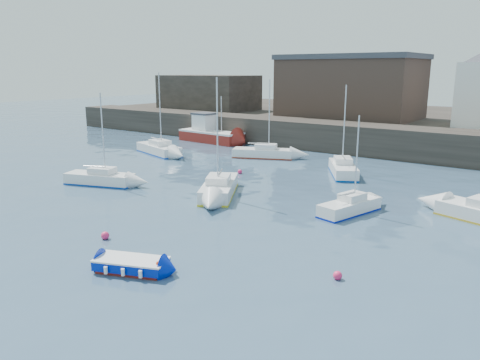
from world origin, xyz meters
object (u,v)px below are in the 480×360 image
Objects in this scene: sailboat_c at (350,206)px; sailboat_e at (159,149)px; buoy_far at (240,174)px; sailboat_b at (219,187)px; buoy_mid at (337,279)px; fishing_boat at (210,133)px; buoy_near at (105,239)px; blue_dinghy at (131,264)px; sailboat_f at (343,168)px; sailboat_a at (100,178)px; sailboat_h at (263,153)px.

sailboat_c is 0.71× the size of sailboat_e.
buoy_far is at bearing -11.90° from sailboat_e.
sailboat_b is 14.77m from buoy_mid.
sailboat_c is (25.85, -17.61, -0.62)m from fishing_boat.
buoy_near is at bearing -77.51° from buoy_far.
fishing_boat is 1.06× the size of sailboat_b.
fishing_boat is 9.95m from sailboat_e.
sailboat_c is (4.18, 13.62, 0.12)m from blue_dinghy.
sailboat_f reaches higher than buoy_far.
sailboat_a is at bearing 168.01° from buoy_mid.
sailboat_a reaches higher than sailboat_c.
sailboat_b is 10.48m from buoy_near.
buoy_mid is (12.59, -7.71, -0.53)m from sailboat_b.
sailboat_c is at bearing 8.00° from sailboat_b.
buoy_near is 1.10× the size of buoy_mid.
buoy_near is (16.19, -19.49, -0.54)m from sailboat_e.
sailboat_e is at bearing -154.58° from sailboat_h.
sailboat_e is at bearing -82.80° from fishing_boat.
sailboat_c reaches higher than blue_dinghy.
sailboat_h reaches higher than fishing_boat.
sailboat_b is 0.97× the size of sailboat_e.
sailboat_h is (-14.65, 12.49, 0.05)m from sailboat_c.
sailboat_b reaches higher than buoy_far.
fishing_boat is 39.55m from buoy_mid.
buoy_mid is (29.23, -26.61, -1.08)m from fishing_boat.
blue_dinghy is 9.02× the size of buoy_mid.
sailboat_e reaches higher than sailboat_a.
buoy_mid is at bearing 13.05° from buoy_near.
sailboat_e reaches higher than fishing_boat.
sailboat_h is at bearing 165.36° from sailboat_f.
sailboat_h is at bearing 104.46° from buoy_near.
buoy_mid is (3.38, -9.00, -0.46)m from sailboat_c.
sailboat_b is at bearing -48.65° from fishing_boat.
blue_dinghy is 8.87m from buoy_mid.
sailboat_e reaches higher than sailboat_h.
sailboat_a is 19.69m from sailboat_f.
sailboat_e is 1.08× the size of sailboat_h.
sailboat_b is at bearing 148.54° from buoy_mid.
sailboat_e is (-24.60, 7.76, 0.09)m from sailboat_c.
fishing_boat is 1.23× the size of sailboat_a.
buoy_mid is (18.04, -21.49, -0.50)m from sailboat_h.
sailboat_a is at bearing -133.37° from sailboat_f.
sailboat_a is 0.86× the size of sailboat_b.
buoy_near is at bearing 156.00° from blue_dinghy.
sailboat_a is at bearing -102.72° from sailboat_h.
sailboat_e reaches higher than sailboat_c.
buoy_mid is (11.79, 2.73, 0.00)m from buoy_near.
sailboat_b is 1.10× the size of sailboat_f.
sailboat_a is 11.41m from buoy_far.
buoy_near is 1.13× the size of buoy_far.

